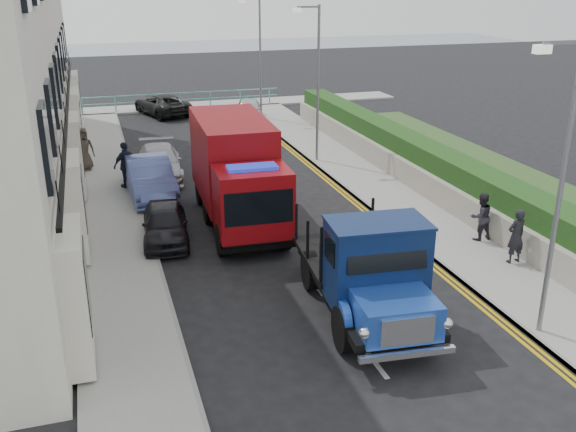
# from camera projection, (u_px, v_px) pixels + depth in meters

# --- Properties ---
(ground) EXTENTS (120.00, 120.00, 0.00)m
(ground) POSITION_uv_depth(u_px,v_px,m) (343.00, 321.00, 16.17)
(ground) COLOR black
(ground) RESTS_ON ground
(pavement_west) EXTENTS (2.40, 38.00, 0.12)m
(pavement_west) POSITION_uv_depth(u_px,v_px,m) (112.00, 219.00, 22.75)
(pavement_west) COLOR gray
(pavement_west) RESTS_ON ground
(pavement_east) EXTENTS (2.60, 38.00, 0.12)m
(pavement_east) POSITION_uv_depth(u_px,v_px,m) (382.00, 191.00, 25.67)
(pavement_east) COLOR gray
(pavement_east) RESTS_ON ground
(promenade) EXTENTS (30.00, 2.50, 0.12)m
(promenade) POSITION_uv_depth(u_px,v_px,m) (178.00, 107.00, 42.07)
(promenade) COLOR gray
(promenade) RESTS_ON ground
(sea_plane) EXTENTS (120.00, 120.00, 0.00)m
(sea_plane) POSITION_uv_depth(u_px,v_px,m) (138.00, 55.00, 69.79)
(sea_plane) COLOR slate
(sea_plane) RESTS_ON ground
(garden_east) EXTENTS (1.45, 28.00, 1.75)m
(garden_east) POSITION_uv_depth(u_px,v_px,m) (426.00, 167.00, 25.90)
(garden_east) COLOR #B2AD9E
(garden_east) RESTS_ON ground
(seafront_railing) EXTENTS (13.00, 0.08, 1.11)m
(seafront_railing) POSITION_uv_depth(u_px,v_px,m) (180.00, 101.00, 41.17)
(seafront_railing) COLOR #59B2A5
(seafront_railing) RESTS_ON ground
(lamp_near) EXTENTS (1.23, 0.18, 7.00)m
(lamp_near) POSITION_uv_depth(u_px,v_px,m) (558.00, 177.00, 14.14)
(lamp_near) COLOR slate
(lamp_near) RESTS_ON ground
(lamp_mid) EXTENTS (1.23, 0.18, 7.00)m
(lamp_mid) POSITION_uv_depth(u_px,v_px,m) (316.00, 75.00, 28.43)
(lamp_mid) COLOR slate
(lamp_mid) RESTS_ON ground
(lamp_far) EXTENTS (1.23, 0.18, 7.00)m
(lamp_far) POSITION_uv_depth(u_px,v_px,m) (258.00, 51.00, 37.37)
(lamp_far) COLOR slate
(lamp_far) RESTS_ON ground
(bedford_lorry) EXTENTS (2.81, 6.04, 2.77)m
(bedford_lorry) POSITION_uv_depth(u_px,v_px,m) (373.00, 278.00, 15.57)
(bedford_lorry) COLOR black
(bedford_lorry) RESTS_ON ground
(red_lorry) EXTENTS (2.57, 6.89, 3.56)m
(red_lorry) POSITION_uv_depth(u_px,v_px,m) (236.00, 170.00, 21.99)
(red_lorry) COLOR black
(red_lorry) RESTS_ON ground
(parked_car_front) EXTENTS (1.78, 3.69, 1.22)m
(parked_car_front) POSITION_uv_depth(u_px,v_px,m) (165.00, 224.00, 20.81)
(parked_car_front) COLOR black
(parked_car_front) RESTS_ON ground
(parked_car_mid) EXTENTS (1.80, 4.71, 1.53)m
(parked_car_mid) POSITION_uv_depth(u_px,v_px,m) (150.00, 178.00, 25.00)
(parked_car_mid) COLOR #5367B2
(parked_car_mid) RESTS_ON ground
(parked_car_rear) EXTENTS (2.16, 4.65, 1.32)m
(parked_car_rear) POSITION_uv_depth(u_px,v_px,m) (159.00, 163.00, 27.38)
(parked_car_rear) COLOR #B1B1B6
(parked_car_rear) RESTS_ON ground
(seafront_car_left) EXTENTS (3.56, 5.10, 1.29)m
(seafront_car_left) POSITION_uv_depth(u_px,v_px,m) (162.00, 104.00, 39.73)
(seafront_car_left) COLOR black
(seafront_car_left) RESTS_ON ground
(seafront_car_right) EXTENTS (2.39, 4.05, 1.29)m
(seafront_car_right) POSITION_uv_depth(u_px,v_px,m) (249.00, 110.00, 38.18)
(seafront_car_right) COLOR silver
(seafront_car_right) RESTS_ON ground
(pedestrian_east_near) EXTENTS (0.65, 0.47, 1.68)m
(pedestrian_east_near) POSITION_uv_depth(u_px,v_px,m) (516.00, 236.00, 18.91)
(pedestrian_east_near) COLOR black
(pedestrian_east_near) RESTS_ON pavement_east
(pedestrian_east_far) EXTENTS (0.81, 0.65, 1.58)m
(pedestrian_east_far) POSITION_uv_depth(u_px,v_px,m) (481.00, 217.00, 20.58)
(pedestrian_east_far) COLOR #29272F
(pedestrian_east_far) RESTS_ON pavement_east
(pedestrian_west_near) EXTENTS (1.18, 0.91, 1.86)m
(pedestrian_west_near) POSITION_uv_depth(u_px,v_px,m) (126.00, 165.00, 25.66)
(pedestrian_west_near) COLOR black
(pedestrian_west_near) RESTS_ON pavement_west
(pedestrian_west_far) EXTENTS (0.96, 0.66, 1.89)m
(pedestrian_west_far) POSITION_uv_depth(u_px,v_px,m) (84.00, 149.00, 27.96)
(pedestrian_west_far) COLOR #3A3229
(pedestrian_west_far) RESTS_ON pavement_west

